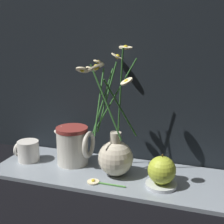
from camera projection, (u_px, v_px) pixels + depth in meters
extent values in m
plane|color=black|center=(110.00, 176.00, 1.00)|extent=(6.00, 6.00, 0.00)
cube|color=gray|center=(110.00, 174.00, 1.00)|extent=(0.76, 0.26, 0.01)
sphere|color=beige|center=(116.00, 158.00, 0.96)|extent=(0.11, 0.11, 0.11)
cylinder|color=beige|center=(116.00, 139.00, 0.95)|extent=(0.03, 0.03, 0.04)
cylinder|color=#336B2D|center=(106.00, 102.00, 0.87)|extent=(0.11, 0.03, 0.21)
cylinder|color=beige|center=(94.00, 67.00, 0.81)|extent=(0.05, 0.05, 0.02)
sphere|color=yellow|center=(94.00, 67.00, 0.81)|extent=(0.02, 0.02, 0.02)
cylinder|color=#336B2D|center=(121.00, 91.00, 0.92)|extent=(0.03, 0.03, 0.25)
cylinder|color=beige|center=(126.00, 47.00, 0.89)|extent=(0.05, 0.05, 0.01)
sphere|color=yellow|center=(126.00, 47.00, 0.89)|extent=(0.01, 0.01, 0.01)
cylinder|color=#336B2D|center=(117.00, 93.00, 0.97)|extent=(0.12, 0.04, 0.22)
cylinder|color=beige|center=(117.00, 57.00, 1.01)|extent=(0.05, 0.05, 0.02)
sphere|color=yellow|center=(117.00, 57.00, 1.01)|extent=(0.02, 0.02, 0.02)
cylinder|color=#336B2D|center=(103.00, 101.00, 0.95)|extent=(0.04, 0.10, 0.19)
cylinder|color=beige|center=(91.00, 69.00, 0.95)|extent=(0.04, 0.04, 0.02)
sphere|color=yellow|center=(91.00, 69.00, 0.95)|extent=(0.01, 0.01, 0.01)
cylinder|color=#336B2D|center=(107.00, 97.00, 0.95)|extent=(0.05, 0.08, 0.21)
cylinder|color=beige|center=(98.00, 62.00, 0.95)|extent=(0.04, 0.04, 0.01)
sphere|color=yellow|center=(98.00, 62.00, 0.95)|extent=(0.01, 0.01, 0.01)
cylinder|color=#336B2D|center=(99.00, 101.00, 0.93)|extent=(0.01, 0.11, 0.19)
cylinder|color=beige|center=(82.00, 70.00, 0.92)|extent=(0.04, 0.04, 0.02)
sphere|color=yellow|center=(82.00, 70.00, 0.92)|extent=(0.01, 0.01, 0.01)
cylinder|color=#336B2D|center=(121.00, 109.00, 0.88)|extent=(0.09, 0.06, 0.17)
cylinder|color=beige|center=(127.00, 81.00, 0.81)|extent=(0.05, 0.05, 0.02)
sphere|color=yellow|center=(127.00, 81.00, 0.81)|extent=(0.01, 0.01, 0.01)
cylinder|color=silver|center=(29.00, 151.00, 1.08)|extent=(0.07, 0.07, 0.07)
torus|color=silver|center=(18.00, 149.00, 1.09)|extent=(0.01, 0.05, 0.05)
cylinder|color=beige|center=(72.00, 146.00, 1.05)|extent=(0.10, 0.10, 0.13)
cylinder|color=maroon|center=(72.00, 129.00, 1.03)|extent=(0.11, 0.11, 0.01)
torus|color=beige|center=(89.00, 145.00, 1.02)|extent=(0.01, 0.09, 0.09)
cone|color=beige|center=(60.00, 129.00, 1.05)|extent=(0.04, 0.03, 0.04)
cylinder|color=silver|center=(161.00, 185.00, 0.90)|extent=(0.09, 0.09, 0.01)
sphere|color=#B7C638|center=(162.00, 170.00, 0.89)|extent=(0.08, 0.08, 0.08)
cylinder|color=#4C3819|center=(162.00, 156.00, 0.88)|extent=(0.00, 0.00, 0.01)
cylinder|color=#4C8E3D|center=(109.00, 184.00, 0.91)|extent=(0.10, 0.01, 0.01)
cylinder|color=beige|center=(93.00, 182.00, 0.92)|extent=(0.04, 0.04, 0.00)
sphere|color=yellow|center=(93.00, 181.00, 0.92)|extent=(0.01, 0.01, 0.01)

